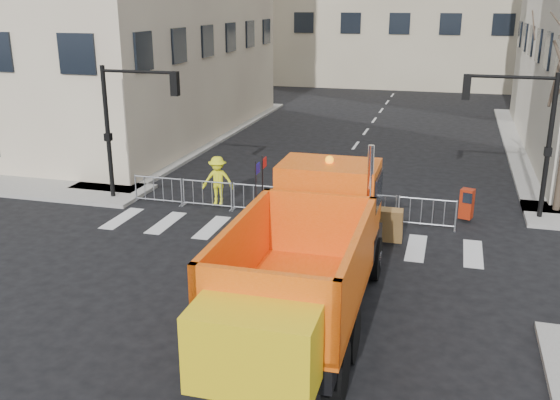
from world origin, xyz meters
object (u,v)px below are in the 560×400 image
(plow_truck, at_px, (309,255))
(cop_a, at_px, (306,221))
(newspaper_box, at_px, (467,204))
(cop_c, at_px, (325,216))
(worker, at_px, (218,180))
(cop_b, at_px, (340,203))

(plow_truck, bearing_deg, cop_a, 13.65)
(plow_truck, distance_m, newspaper_box, 9.93)
(plow_truck, relative_size, cop_a, 5.56)
(cop_c, bearing_deg, worker, -67.34)
(plow_truck, height_order, cop_b, plow_truck)
(cop_a, relative_size, worker, 1.06)
(plow_truck, xyz_separation_m, cop_b, (-0.51, 7.11, -0.99))
(cop_b, bearing_deg, cop_a, 80.60)
(cop_b, height_order, worker, worker)
(cop_b, distance_m, cop_c, 1.21)
(plow_truck, xyz_separation_m, newspaper_box, (3.83, 9.07, -1.24))
(worker, distance_m, newspaper_box, 9.39)
(plow_truck, xyz_separation_m, worker, (-5.51, 8.19, -0.84))
(cop_a, bearing_deg, plow_truck, 66.41)
(worker, bearing_deg, cop_c, -36.25)
(cop_c, xyz_separation_m, newspaper_box, (4.63, 3.13, -0.13))
(cop_b, xyz_separation_m, worker, (-5.00, 1.09, 0.15))
(cop_a, relative_size, cop_c, 1.22)
(cop_a, relative_size, cop_b, 1.06)
(cop_a, bearing_deg, cop_c, -148.65)
(cop_a, xyz_separation_m, worker, (-4.29, 3.33, 0.09))
(cop_c, height_order, worker, worker)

